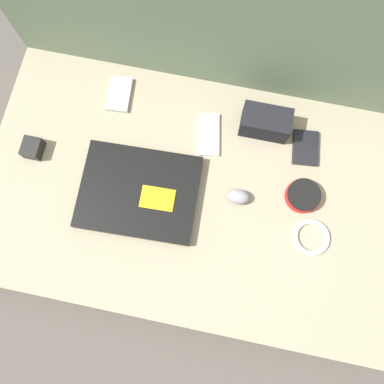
# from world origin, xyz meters

# --- Properties ---
(ground_plane) EXTENTS (8.00, 8.00, 0.00)m
(ground_plane) POSITION_xyz_m (0.00, 0.00, 0.00)
(ground_plane) COLOR #4C4742
(couch_seat) EXTENTS (1.15, 0.68, 0.13)m
(couch_seat) POSITION_xyz_m (0.00, 0.00, 0.06)
(couch_seat) COLOR gray
(couch_seat) RESTS_ON ground_plane
(couch_backrest) EXTENTS (1.15, 0.20, 0.53)m
(couch_backrest) POSITION_xyz_m (0.00, 0.44, 0.26)
(couch_backrest) COLOR #60755B
(couch_backrest) RESTS_ON ground_plane
(laptop) EXTENTS (0.32, 0.25, 0.03)m
(laptop) POSITION_xyz_m (-0.14, -0.03, 0.14)
(laptop) COLOR black
(laptop) RESTS_ON couch_seat
(computer_mouse) EXTENTS (0.06, 0.04, 0.04)m
(computer_mouse) POSITION_xyz_m (0.12, 0.01, 0.15)
(computer_mouse) COLOR gray
(computer_mouse) RESTS_ON couch_seat
(speaker_puck) EXTENTS (0.09, 0.09, 0.03)m
(speaker_puck) POSITION_xyz_m (0.29, 0.05, 0.14)
(speaker_puck) COLOR red
(speaker_puck) RESTS_ON couch_seat
(phone_silver) EXTENTS (0.08, 0.13, 0.01)m
(phone_silver) POSITION_xyz_m (0.01, 0.18, 0.13)
(phone_silver) COLOR silver
(phone_silver) RESTS_ON couch_seat
(phone_black) EXTENTS (0.08, 0.11, 0.01)m
(phone_black) POSITION_xyz_m (0.28, 0.19, 0.13)
(phone_black) COLOR black
(phone_black) RESTS_ON couch_seat
(phone_small) EXTENTS (0.07, 0.11, 0.01)m
(phone_small) POSITION_xyz_m (-0.26, 0.25, 0.13)
(phone_small) COLOR #B7B7BC
(phone_small) RESTS_ON couch_seat
(camera_pouch) EXTENTS (0.13, 0.08, 0.08)m
(camera_pouch) POSITION_xyz_m (0.16, 0.23, 0.17)
(camera_pouch) COLOR black
(camera_pouch) RESTS_ON couch_seat
(charger_brick) EXTENTS (0.05, 0.06, 0.04)m
(charger_brick) POSITION_xyz_m (-0.46, 0.03, 0.15)
(charger_brick) COLOR black
(charger_brick) RESTS_ON couch_seat
(cable_coil) EXTENTS (0.10, 0.10, 0.01)m
(cable_coil) POSITION_xyz_m (0.33, -0.05, 0.13)
(cable_coil) COLOR white
(cable_coil) RESTS_ON couch_seat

